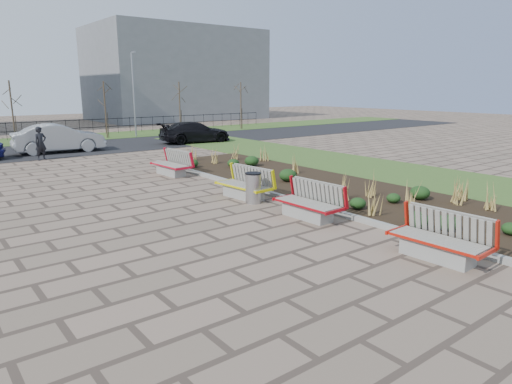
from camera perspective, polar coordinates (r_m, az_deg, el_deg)
ground at (r=9.27m, az=4.07°, el=-10.04°), size 120.00×120.00×0.00m
planting_bed at (r=16.87m, az=8.64°, el=0.61°), size 4.50×18.00×0.10m
planting_curb at (r=15.30m, az=2.59°, el=-0.44°), size 0.16×18.00×0.15m
grass_verge_near at (r=20.52m, az=17.87°, el=2.24°), size 5.00×38.00×0.04m
grass_verge_far at (r=34.99m, az=-28.23°, el=5.54°), size 80.00×5.00×0.04m
road at (r=29.13m, az=-26.17°, el=4.53°), size 80.00×7.00×0.02m
bench_a at (r=10.49m, az=21.80°, el=-5.28°), size 0.98×2.13×1.00m
bench_b at (r=12.86m, az=6.43°, el=-1.15°), size 0.97×2.13×1.00m
bench_c at (r=15.13m, az=-1.60°, el=1.07°), size 1.09×2.17×1.00m
bench_d at (r=19.49m, az=-10.65°, el=3.55°), size 1.03×2.15×1.00m
litter_bin at (r=14.50m, az=-0.34°, el=0.48°), size 0.50×0.50×0.96m
pedestrian at (r=25.59m, az=-25.33°, el=5.52°), size 0.71×0.58×1.69m
car_silver at (r=28.12m, az=-23.43°, el=6.19°), size 4.95×2.06×1.59m
car_black at (r=30.75m, az=-7.63°, el=7.43°), size 4.95×2.51×1.38m
tree_c at (r=33.37m, az=-28.15°, el=8.76°), size 1.40×1.40×4.00m
tree_d at (r=34.90m, az=-18.32°, el=9.74°), size 1.40×1.40×4.00m
tree_e at (r=37.35m, az=-9.51°, el=10.38°), size 1.40×1.40×4.00m
tree_f at (r=40.54m, az=-1.90°, el=10.74°), size 1.40×1.40×4.00m
lamp_east at (r=35.13m, az=-15.03°, el=11.60°), size 0.24×0.60×6.00m
railing_fence at (r=36.41m, az=-28.75°, el=6.70°), size 44.00×0.10×1.20m
building_grey at (r=54.77m, az=-10.00°, el=14.23°), size 18.00×12.00×10.00m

